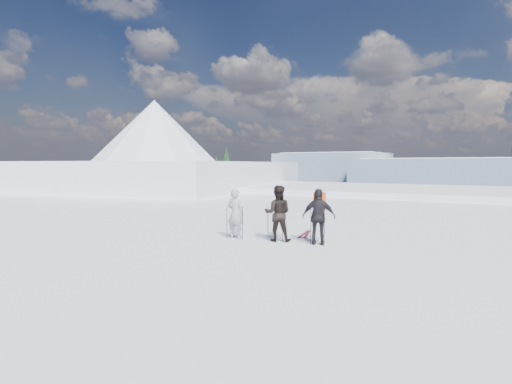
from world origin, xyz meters
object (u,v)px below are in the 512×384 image
skier_grey (235,214)px  skier_pack (319,217)px  skier_dark (278,213)px  skis_loose (305,234)px

skier_grey → skier_pack: 3.10m
skier_dark → skier_pack: skier_dark is taller
skier_grey → skier_dark: size_ratio=0.92×
skier_grey → skis_loose: (1.90, 2.07, -0.90)m
skier_pack → skis_loose: (-1.16, 1.61, -0.94)m
skier_pack → skis_loose: size_ratio=1.13×
skier_grey → skier_dark: 1.60m
skier_grey → skier_pack: size_ratio=0.96×
skier_dark → skis_loose: (0.34, 1.72, -0.98)m
skier_pack → skis_loose: 2.19m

